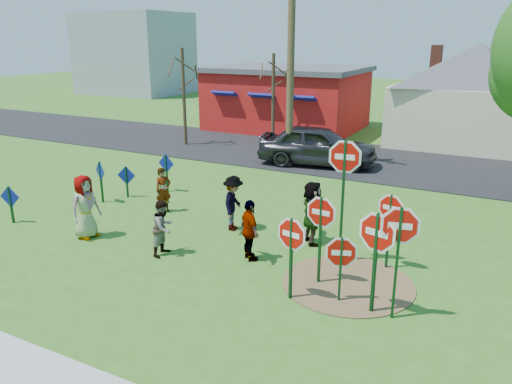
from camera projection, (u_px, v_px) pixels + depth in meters
ground at (212, 237)px, 14.93m from camera, size 120.00×120.00×0.00m
road at (336, 157)px, 24.68m from camera, size 120.00×7.50×0.04m
dirt_patch at (348, 283)px, 12.11m from camera, size 3.20×3.20×0.03m
red_building at (287, 97)px, 32.01m from camera, size 9.40×7.69×3.90m
cream_house at (474, 91)px, 26.93m from camera, size 9.40×9.40×6.50m
distant_building at (135, 53)px, 51.40m from camera, size 10.00×8.00×8.00m
stop_sign_a at (291, 241)px, 11.03m from camera, size 0.99×0.23×2.09m
stop_sign_b at (344, 170)px, 12.54m from camera, size 1.14×0.12×3.44m
stop_sign_c at (399, 238)px, 10.12m from camera, size 1.07×0.24×2.65m
stop_sign_d at (390, 213)px, 12.48m from camera, size 0.91×0.24×2.12m
stop_sign_e at (341, 257)px, 11.01m from camera, size 0.92×0.36×1.69m
stop_sign_f at (377, 239)px, 10.37m from camera, size 1.13×0.35×2.45m
stop_sign_g at (321, 221)px, 11.69m from camera, size 1.01×0.11×2.33m
blue_diamond_a at (10, 201)px, 15.85m from camera, size 0.70×0.17×1.23m
blue_diamond_b at (101, 177)px, 17.75m from camera, size 0.67×0.29×1.53m
blue_diamond_c at (127, 178)px, 18.41m from camera, size 0.70×0.20×1.19m
blue_diamond_d at (166, 168)px, 19.00m from camera, size 0.73×0.07×1.48m
person_a at (85, 207)px, 14.65m from camera, size 0.71×1.00×1.92m
person_b at (163, 190)px, 16.84m from camera, size 0.58×0.67×1.54m
person_c at (164, 228)px, 13.55m from camera, size 0.60×0.77×1.55m
person_d at (233, 203)px, 15.26m from camera, size 0.88×1.23×1.72m
person_e at (250, 230)px, 13.17m from camera, size 1.02×0.95×1.68m
person_f at (312, 213)px, 14.23m from camera, size 1.57×1.65×1.86m
suv at (318, 145)px, 22.87m from camera, size 5.65×3.02×1.83m
utility_pole at (291, 44)px, 21.36m from camera, size 2.39×1.07×10.32m
bare_tree_west at (183, 83)px, 26.49m from camera, size 1.80×1.80×5.16m
bare_tree_east at (273, 86)px, 27.01m from camera, size 1.80×1.80×4.87m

